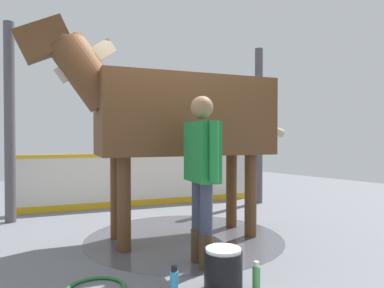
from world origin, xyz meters
name	(u,v)px	position (x,y,z in m)	size (l,w,h in m)	color
ground_plane	(161,238)	(0.00, 0.00, -0.01)	(16.00, 16.00, 0.02)	slate
wet_patch	(184,237)	(0.19, 0.24, 0.00)	(2.61, 2.61, 0.00)	#4C4C54
barrier_wall	(143,181)	(-2.05, 0.93, 0.47)	(1.41, 4.37, 1.03)	silver
roof_post_near	(10,122)	(-2.18, -1.40, 1.57)	(0.16, 0.16, 3.13)	#4C4C51
roof_post_far	(259,126)	(-0.85, 2.92, 1.57)	(0.16, 0.16, 3.13)	#4C4C51
horse	(176,116)	(0.16, 0.13, 1.61)	(1.61, 3.49, 2.72)	brown
handler	(202,167)	(1.10, -0.22, 1.03)	(0.67, 0.36, 1.76)	#47331E
wash_bucket	(223,269)	(1.67, -0.45, 0.18)	(0.34, 0.34, 0.37)	black
bottle_shampoo	(174,282)	(1.50, -0.86, 0.12)	(0.07, 0.07, 0.25)	#3399CC
bottle_spray	(256,276)	(1.83, -0.20, 0.11)	(0.07, 0.07, 0.24)	#4CA559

